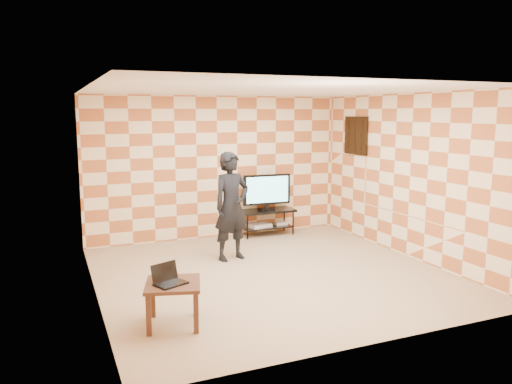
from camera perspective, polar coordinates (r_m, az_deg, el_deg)
floor at (r=7.56m, az=1.79°, el=-9.31°), size 5.00×5.00×0.00m
wall_back at (r=9.56m, az=-4.43°, el=2.83°), size 5.00×0.02×2.70m
wall_front at (r=5.11m, az=13.61°, el=-2.80°), size 5.00×0.02×2.70m
wall_left at (r=6.62m, az=-18.25°, el=-0.36°), size 0.02×5.00×2.70m
wall_right at (r=8.59m, az=17.19°, el=1.75°), size 0.02×5.00×2.70m
ceiling at (r=7.18m, az=1.90°, el=11.60°), size 5.00×5.00×0.02m
wall_art at (r=9.75m, az=11.35°, el=6.34°), size 0.04×0.72×0.72m
tv_stand at (r=9.80m, az=1.22°, el=-2.81°), size 1.10×0.49×0.50m
tv at (r=9.71m, az=1.24°, el=0.19°), size 0.96×0.20×0.70m
dvd_player at (r=9.75m, az=0.40°, el=-3.83°), size 0.46×0.37×0.07m
game_console at (r=9.98m, az=2.84°, el=-3.59°), size 0.24×0.18×0.05m
side_table at (r=5.77m, az=-9.45°, el=-11.00°), size 0.75×0.75×0.50m
laptop at (r=5.70m, az=-9.98°, el=-9.78°), size 0.41×0.37×0.22m
person at (r=8.08m, az=-2.82°, el=-1.64°), size 0.73×0.56×1.76m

